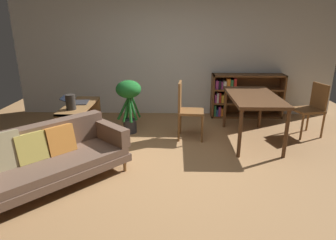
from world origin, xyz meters
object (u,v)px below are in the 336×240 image
dining_chair_near (186,108)px  fabric_couch (48,156)px  media_console (81,121)px  dining_table (253,100)px  open_laptop (76,101)px  desk_speaker (71,102)px  bookshelf (241,95)px  potted_floor_plant (129,97)px  dining_chair_far (311,107)px

dining_chair_near → fabric_couch: bearing=-138.4°
media_console → fabric_couch: bearing=-86.4°
dining_table → open_laptop: bearing=175.7°
open_laptop → dining_chair_near: 1.94m
desk_speaker → dining_chair_near: size_ratio=0.25×
fabric_couch → bookshelf: bookshelf is taller
fabric_couch → potted_floor_plant: potted_floor_plant is taller
desk_speaker → dining_chair_far: 4.13m
media_console → potted_floor_plant: potted_floor_plant is taller
dining_table → bookshelf: (0.12, 1.41, -0.25)m
fabric_couch → media_console: size_ratio=1.59×
media_console → dining_chair_far: bearing=2.4°
fabric_couch → desk_speaker: bearing=95.6°
media_console → open_laptop: bearing=127.0°
media_console → dining_chair_near: 1.88m
media_console → bookshelf: size_ratio=0.78×
media_console → desk_speaker: size_ratio=4.73×
fabric_couch → dining_table: (2.86, 1.47, 0.35)m
dining_chair_near → dining_table: bearing=-4.8°
desk_speaker → fabric_couch: bearing=-84.4°
media_console → desk_speaker: bearing=-94.7°
potted_floor_plant → bookshelf: bearing=25.8°
media_console → desk_speaker: 0.53m
media_console → bookshelf: (3.08, 1.29, 0.18)m
fabric_couch → dining_chair_far: size_ratio=1.99×
potted_floor_plant → media_console: bearing=-166.4°
fabric_couch → bookshelf: bearing=44.1°
desk_speaker → potted_floor_plant: bearing=30.7°
bookshelf → potted_floor_plant: bearing=-154.2°
open_laptop → dining_table: 3.05m
dining_chair_far → media_console: bearing=-177.6°
potted_floor_plant → dining_chair_far: bearing=-0.6°
fabric_couch → dining_chair_near: 2.36m
media_console → potted_floor_plant: (0.84, 0.20, 0.39)m
dining_chair_far → dining_table: bearing=-165.0°
media_console → dining_table: 2.99m
desk_speaker → media_console: bearing=85.3°
dining_table → dining_chair_far: size_ratio=1.56×
media_console → dining_table: (2.96, -0.13, 0.43)m
fabric_couch → dining_chair_far: dining_chair_far is taller
open_laptop → dining_chair_near: dining_chair_near is taller
fabric_couch → bookshelf: 4.15m
media_console → dining_chair_far: size_ratio=1.25×
dining_chair_near → dining_chair_far: size_ratio=1.06×
desk_speaker → dining_table: size_ratio=0.17×
potted_floor_plant → bookshelf: size_ratio=0.65×
open_laptop → bookshelf: (3.16, 1.19, -0.15)m
dining_chair_far → bookshelf: bearing=131.3°
bookshelf → dining_chair_near: bearing=-132.8°
open_laptop → dining_chair_far: size_ratio=0.51×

